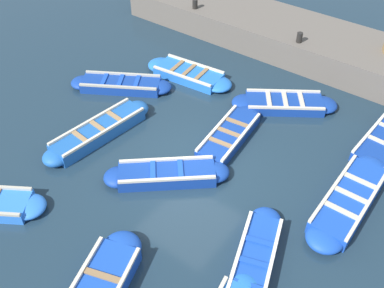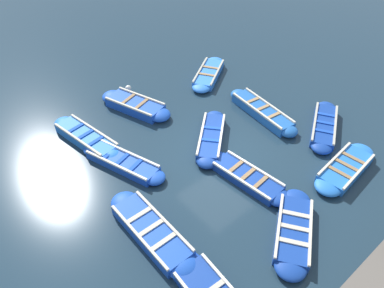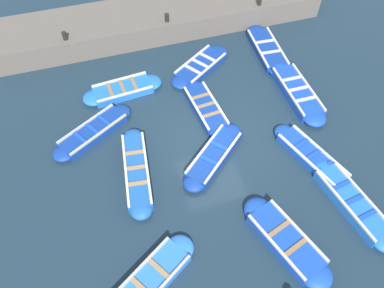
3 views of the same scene
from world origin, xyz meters
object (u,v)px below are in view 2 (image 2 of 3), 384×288
at_px(boat_near_quay, 294,231).
at_px(boat_broadside, 324,126).
at_px(boat_tucked, 123,162).
at_px(buoy_orange_near, 128,88).
at_px(boat_far_corner, 86,138).
at_px(boat_drifting, 247,177).
at_px(boat_inner_gap, 345,168).
at_px(boat_outer_right, 262,112).
at_px(boat_alongside, 135,105).
at_px(boat_bow_out, 152,232).
at_px(boat_stern_in, 209,74).
at_px(boat_end_of_row, 211,138).

distance_m(boat_near_quay, boat_broadside, 5.43).
bearing_deg(boat_tucked, buoy_orange_near, -35.56).
bearing_deg(boat_tucked, boat_far_corner, 9.56).
relative_size(boat_drifting, buoy_orange_near, 12.41).
bearing_deg(boat_inner_gap, buoy_orange_near, 17.38).
height_order(boat_near_quay, boat_outer_right, boat_outer_right).
xyz_separation_m(boat_inner_gap, boat_alongside, (7.84, 3.44, 0.04)).
bearing_deg(boat_alongside, boat_near_quay, 179.91).
distance_m(boat_drifting, boat_tucked, 4.39).
relative_size(boat_bow_out, boat_near_quay, 1.16).
bearing_deg(boat_drifting, boat_outer_right, -56.04).
height_order(boat_drifting, boat_broadside, boat_broadside).
distance_m(boat_far_corner, boat_near_quay, 8.17).
xyz_separation_m(boat_inner_gap, boat_broadside, (1.86, -1.45, 0.00)).
bearing_deg(buoy_orange_near, boat_outer_right, -148.49).
relative_size(boat_broadside, buoy_orange_near, 12.37).
height_order(boat_broadside, buoy_orange_near, boat_broadside).
height_order(boat_alongside, boat_near_quay, boat_alongside).
height_order(boat_far_corner, buoy_orange_near, boat_far_corner).
xyz_separation_m(boat_drifting, buoy_orange_near, (7.31, -0.00, -0.01)).
relative_size(boat_inner_gap, buoy_orange_near, 12.31).
height_order(boat_far_corner, boat_tucked, boat_far_corner).
height_order(boat_stern_in, boat_outer_right, boat_outer_right).
bearing_deg(boat_end_of_row, boat_inner_gap, -150.17).
relative_size(boat_bow_out, boat_broadside, 1.13).
bearing_deg(boat_near_quay, boat_tucked, 21.36).
height_order(boat_bow_out, boat_outer_right, boat_outer_right).
distance_m(boat_bow_out, boat_tucked, 3.21).
relative_size(boat_far_corner, boat_alongside, 1.06).
distance_m(boat_end_of_row, boat_outer_right, 2.71).
bearing_deg(boat_outer_right, boat_drifting, 123.96).
xyz_separation_m(boat_end_of_row, boat_tucked, (1.06, 3.28, -0.02)).
relative_size(boat_bow_out, boat_alongside, 1.08).
height_order(boat_stern_in, boat_drifting, boat_stern_in).
bearing_deg(boat_bow_out, buoy_orange_near, -28.38).
bearing_deg(boat_tucked, boat_stern_in, -68.88).
xyz_separation_m(boat_inner_gap, boat_stern_in, (7.76, -0.67, -0.00)).
height_order(boat_stern_in, boat_tucked, boat_stern_in).
bearing_deg(boat_alongside, boat_stern_in, -91.13).
bearing_deg(boat_near_quay, boat_alongside, -0.09).
relative_size(boat_bow_out, boat_stern_in, 1.17).
distance_m(boat_drifting, boat_outer_right, 3.83).
bearing_deg(boat_tucked, boat_bow_out, 162.49).
height_order(boat_bow_out, boat_tucked, boat_bow_out).
height_order(boat_drifting, boat_far_corner, boat_far_corner).
distance_m(boat_near_quay, boat_outer_right, 5.86).
height_order(boat_far_corner, boat_end_of_row, boat_far_corner).
xyz_separation_m(boat_end_of_row, boat_alongside, (3.61, 1.02, 0.02)).
distance_m(boat_far_corner, boat_broadside, 9.26).
distance_m(boat_bow_out, boat_far_corner, 5.10).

